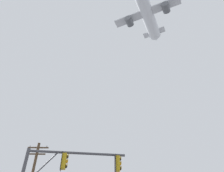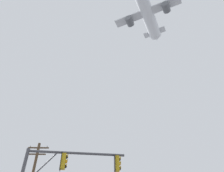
# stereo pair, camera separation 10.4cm
# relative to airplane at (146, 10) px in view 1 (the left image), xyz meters

# --- Properties ---
(airplane) EXTENTS (14.77, 19.13, 5.50)m
(airplane) POSITION_rel_airplane_xyz_m (0.00, 0.00, 0.00)
(airplane) COLOR white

